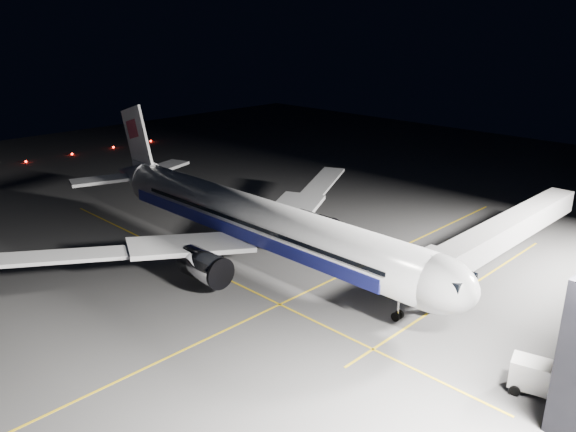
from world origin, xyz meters
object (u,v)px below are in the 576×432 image
(safety_cone_a, at_px, (294,227))
(baggage_tug, at_px, (304,206))
(safety_cone_b, at_px, (335,231))
(safety_cone_c, at_px, (279,224))
(jet_bridge, at_px, (500,234))
(service_truck, at_px, (546,379))
(airliner, at_px, (251,219))

(safety_cone_a, bearing_deg, baggage_tug, 123.52)
(baggage_tug, xyz_separation_m, safety_cone_a, (4.57, -6.90, -0.53))
(safety_cone_b, distance_m, safety_cone_c, 8.30)
(safety_cone_c, bearing_deg, jet_bridge, 14.82)
(service_truck, distance_m, baggage_tug, 48.99)
(airliner, bearing_deg, jet_bridge, 38.04)
(airliner, xyz_separation_m, safety_cone_c, (-5.84, 10.40, -4.82))
(baggage_tug, xyz_separation_m, safety_cone_b, (9.81, -4.12, -0.48))
(safety_cone_b, bearing_deg, airliner, -96.70)
(airliner, bearing_deg, service_truck, -2.92)
(service_truck, relative_size, safety_cone_c, 8.45)
(service_truck, relative_size, safety_cone_a, 10.67)
(jet_bridge, distance_m, safety_cone_c, 30.21)
(baggage_tug, bearing_deg, service_truck, -10.65)
(safety_cone_a, height_order, safety_cone_b, safety_cone_b)
(baggage_tug, xyz_separation_m, safety_cone_c, (2.33, -7.72, -0.46))
(service_truck, height_order, safety_cone_b, service_truck)
(safety_cone_a, bearing_deg, safety_cone_b, 27.93)
(safety_cone_b, height_order, safety_cone_c, safety_cone_c)
(baggage_tug, relative_size, safety_cone_b, 4.22)
(safety_cone_b, bearing_deg, safety_cone_a, -152.07)
(baggage_tug, height_order, safety_cone_b, baggage_tug)
(jet_bridge, xyz_separation_m, baggage_tug, (-31.24, 0.07, -3.78))
(safety_cone_b, xyz_separation_m, safety_cone_c, (-7.48, -3.60, 0.01))
(airliner, relative_size, safety_cone_c, 89.66)
(airliner, xyz_separation_m, service_truck, (36.56, -1.87, -3.68))
(service_truck, xyz_separation_m, safety_cone_c, (-42.40, 12.27, -1.14))
(airliner, relative_size, service_truck, 10.61)
(airliner, distance_m, jet_bridge, 29.31)
(jet_bridge, relative_size, safety_cone_c, 50.17)
(safety_cone_b, bearing_deg, jet_bridge, 10.72)
(service_truck, bearing_deg, jet_bridge, 109.07)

